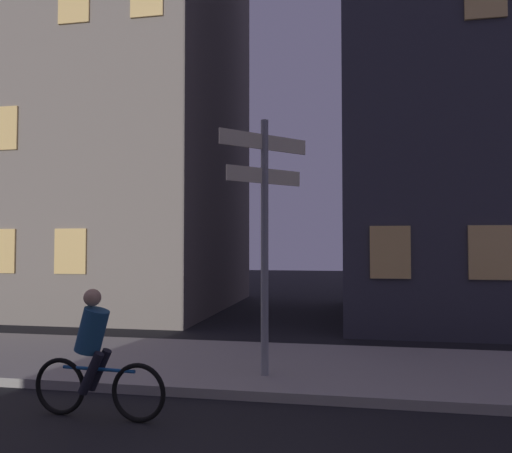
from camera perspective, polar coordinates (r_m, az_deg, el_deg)
name	(u,v)px	position (r m, az deg, el deg)	size (l,w,h in m)	color
sidewalk_kerb	(294,368)	(8.85, 4.43, -15.81)	(40.00, 3.45, 0.14)	#9E9991
signpost	(265,222)	(7.82, 0.99, 0.56)	(1.20, 1.20, 4.00)	gray
cyclist	(95,358)	(6.76, -17.95, -14.12)	(1.82, 0.35, 1.61)	black
building_left_block	(86,32)	(20.35, -18.91, 20.37)	(10.42, 8.62, 19.83)	slate
building_right_block	(488,21)	(17.36, 25.04, 20.53)	(8.51, 7.62, 17.60)	#383842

